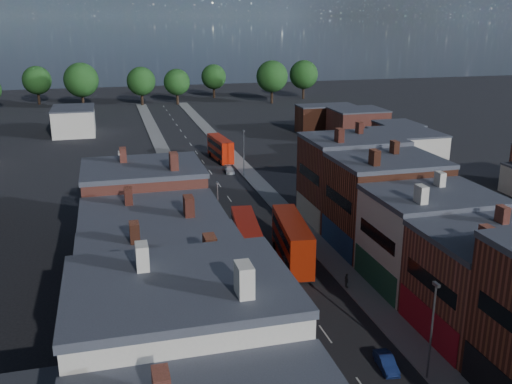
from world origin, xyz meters
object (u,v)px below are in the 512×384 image
car_1 (386,362)px  car_3 (229,170)px  car_2 (231,240)px  bus_1 (292,240)px  bus_0 (246,239)px  ped_3 (347,280)px  bus_2 (220,148)px

car_1 → car_3: bearing=96.7°
car_1 → car_2: (-6.34, 28.38, 0.01)m
bus_1 → car_1: bus_1 is taller
bus_0 → ped_3: bearing=-42.9°
bus_0 → ped_3: bus_0 is taller
bus_0 → car_1: 24.17m
bus_1 → ped_3: bus_1 is taller
bus_0 → bus_1: bearing=-17.5°
bus_2 → car_1: bearing=-95.8°
ped_3 → bus_1: bearing=28.7°
bus_0 → bus_2: size_ratio=1.06×
bus_1 → bus_2: (1.61, 49.06, -0.33)m
ped_3 → car_1: bearing=173.9°
bus_0 → car_3: bus_0 is taller
bus_0 → car_2: bus_0 is taller
bus_2 → car_3: bearing=-97.0°
bus_0 → car_1: bearing=-69.4°
car_1 → car_2: car_2 is taller
bus_2 → car_1: (-0.73, -70.30, -1.84)m
bus_0 → bus_1: 5.22m
bus_0 → ped_3: 12.78m
ped_3 → bus_0: bearing=44.4°
car_1 → ped_3: 13.95m
car_2 → car_3: (6.78, 32.45, -0.01)m
bus_2 → car_3: 9.66m
bus_1 → car_2: 9.24m
bus_2 → car_2: size_ratio=2.61×
bus_1 → bus_2: bus_1 is taller
car_1 → bus_2: bearing=96.5°
bus_1 → car_2: bearing=134.6°
bus_1 → car_3: 39.66m
bus_0 → ped_3: size_ratio=7.22×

